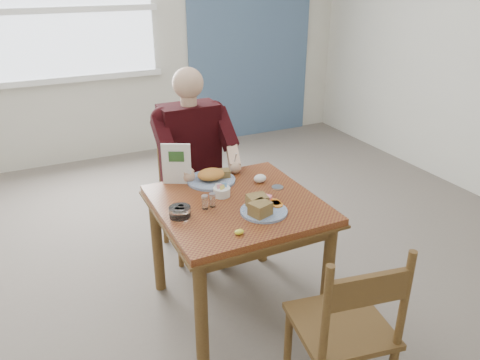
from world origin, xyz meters
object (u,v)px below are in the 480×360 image
table (237,218)px  far_plate (212,177)px  near_plate (262,207)px  chair_near (346,330)px  diner (194,152)px  chair_far (191,190)px

table → far_plate: (-0.02, 0.32, 0.14)m
near_plate → far_plate: size_ratio=0.84×
table → chair_near: (0.12, -0.89, -0.16)m
chair_near → far_plate: size_ratio=2.64×
diner → chair_far: bearing=90.0°
table → far_plate: size_ratio=2.55×
chair_near → diner: 1.64m
chair_far → near_plate: 1.03m
diner → near_plate: 0.89m
chair_far → chair_near: bearing=-85.9°
chair_far → far_plate: 0.57m
far_plate → chair_near: bearing=-83.2°
table → chair_near: 0.91m
near_plate → far_plate: near_plate is taller
far_plate → near_plate: bearing=-80.2°
chair_far → chair_near: 1.69m
table → far_plate: far_plate is taller
chair_far → near_plate: bearing=-86.4°
diner → near_plate: size_ratio=4.59×
table → chair_near: bearing=-82.3°
chair_far → diner: bearing=-90.0°
chair_far → near_plate: (0.06, -0.98, 0.30)m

